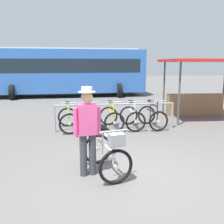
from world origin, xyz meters
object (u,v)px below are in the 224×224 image
at_px(racked_bike_white, 132,117).
at_px(racked_bike_lime, 68,119).
at_px(racked_bike_red, 90,119).
at_px(bus_distant, 67,70).
at_px(market_stall, 200,83).
at_px(racked_bike_yellow, 111,118).
at_px(featured_bicycle, 107,153).
at_px(racked_bike_black, 152,117).
at_px(person_with_featured_bike, 87,128).

bearing_deg(racked_bike_white, racked_bike_lime, -175.67).
relative_size(racked_bike_red, bus_distant, 0.11).
bearing_deg(market_stall, racked_bike_yellow, -155.66).
xyz_separation_m(racked_bike_lime, bus_distant, (-1.06, 8.76, 1.37)).
distance_m(racked_bike_white, featured_bicycle, 3.67).
xyz_separation_m(racked_bike_yellow, bus_distant, (-2.46, 8.66, 1.37)).
bearing_deg(racked_bike_lime, bus_distant, 96.92).
bearing_deg(racked_bike_lime, racked_bike_red, 4.33).
bearing_deg(racked_bike_yellow, racked_bike_black, 4.33).
xyz_separation_m(racked_bike_yellow, featured_bicycle, (-0.25, -3.49, 0.08)).
xyz_separation_m(featured_bicycle, bus_distant, (-2.21, 12.15, 1.30)).
bearing_deg(market_stall, racked_bike_lime, -160.83).
bearing_deg(racked_bike_lime, racked_bike_black, 4.33).
distance_m(person_with_featured_bike, market_stall, 6.66).
bearing_deg(racked_bike_red, racked_bike_yellow, 4.33).
bearing_deg(person_with_featured_bike, market_stall, 50.26).
xyz_separation_m(racked_bike_lime, market_stall, (5.02, 1.74, 1.03)).
distance_m(featured_bicycle, market_stall, 6.50).
height_order(racked_bike_yellow, featured_bicycle, same).
height_order(person_with_featured_bike, bus_distant, bus_distant).
xyz_separation_m(racked_bike_red, racked_bike_black, (2.09, 0.16, 0.00)).
bearing_deg(person_with_featured_bike, racked_bike_black, 60.49).
distance_m(racked_bike_white, bus_distant, 9.27).
bearing_deg(racked_bike_yellow, racked_bike_red, -175.67).
distance_m(racked_bike_lime, person_with_featured_bike, 3.50).
bearing_deg(featured_bicycle, racked_bike_white, 74.98).
bearing_deg(racked_bike_lime, featured_bicycle, -71.36).
xyz_separation_m(racked_bike_yellow, market_stall, (3.62, 1.64, 1.03)).
xyz_separation_m(racked_bike_red, featured_bicycle, (0.44, -3.44, 0.08)).
bearing_deg(bus_distant, person_with_featured_bike, -81.42).
relative_size(person_with_featured_bike, market_stall, 0.54).
relative_size(racked_bike_lime, racked_bike_white, 1.03).
bearing_deg(person_with_featured_bike, racked_bike_red, 91.14).
bearing_deg(racked_bike_yellow, bus_distant, 105.86).
relative_size(racked_bike_yellow, featured_bicycle, 0.94).
bearing_deg(racked_bike_white, person_with_featured_bike, -110.63).
height_order(racked_bike_red, person_with_featured_bike, person_with_featured_bike).
bearing_deg(racked_bike_white, racked_bike_black, 4.33).
relative_size(racked_bike_lime, featured_bicycle, 0.94).
bearing_deg(featured_bicycle, racked_bike_yellow, 85.85).
bearing_deg(bus_distant, racked_bike_black, -65.73).
xyz_separation_m(racked_bike_white, market_stall, (2.92, 1.59, 1.03)).
xyz_separation_m(racked_bike_lime, person_with_featured_bike, (0.77, -3.37, 0.58)).
bearing_deg(featured_bicycle, racked_bike_red, 97.37).
relative_size(racked_bike_white, person_with_featured_bike, 0.67).
bearing_deg(featured_bicycle, racked_bike_lime, 108.64).
bearing_deg(bus_distant, featured_bicycle, -79.71).
relative_size(racked_bike_red, racked_bike_black, 0.93).
height_order(racked_bike_red, market_stall, market_stall).
distance_m(racked_bike_lime, featured_bicycle, 3.57).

